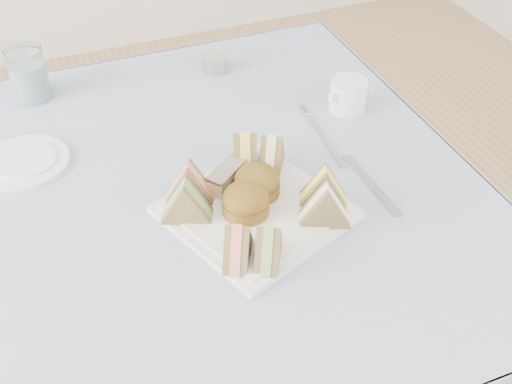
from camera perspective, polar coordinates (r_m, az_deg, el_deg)
name	(u,v)px	position (r m, az deg, el deg)	size (l,w,h in m)	color
table	(198,326)	(1.40, -5.14, -11.76)	(0.90, 0.90, 0.74)	brown
tablecloth	(186,193)	(1.13, -6.24, -0.12)	(1.02, 1.02, 0.01)	#99A8C2
serving_plate	(256,212)	(1.07, 0.00, -1.78)	(0.26, 0.26, 0.01)	white
sandwich_fl_a	(238,242)	(0.96, -1.64, -4.43)	(0.08, 0.04, 0.07)	brown
sandwich_fl_b	(269,243)	(0.96, 1.13, -4.53)	(0.08, 0.04, 0.07)	brown
sandwich_fr_a	(324,185)	(1.06, 6.07, 0.60)	(0.08, 0.04, 0.07)	brown
sandwich_fr_b	(325,203)	(1.03, 6.18, -1.02)	(0.08, 0.04, 0.07)	brown
sandwich_bl_a	(186,200)	(1.03, -6.25, -0.68)	(0.09, 0.04, 0.08)	brown
sandwich_bl_b	(189,181)	(1.07, -5.94, 0.94)	(0.08, 0.04, 0.07)	brown
sandwich_br_a	(272,152)	(1.13, 1.40, 3.58)	(0.08, 0.04, 0.07)	brown
sandwich_br_b	(245,150)	(1.13, -0.96, 3.75)	(0.09, 0.04, 0.08)	brown
scone_left	(246,201)	(1.04, -0.92, -0.81)	(0.08, 0.08, 0.05)	brown
scone_right	(257,182)	(1.08, 0.08, 0.88)	(0.08, 0.08, 0.05)	brown
pastry_slice	(227,177)	(1.10, -2.61, 1.33)	(0.08, 0.03, 0.04)	#CAB888
side_plate	(25,162)	(1.25, -19.83, 2.54)	(0.16, 0.16, 0.01)	white
water_glass	(28,74)	(1.42, -19.60, 9.87)	(0.08, 0.08, 0.11)	white
tea_strainer	(215,64)	(1.45, -3.70, 11.27)	(0.06, 0.06, 0.03)	#B7B7B7
knife	(371,184)	(1.15, 10.19, 0.70)	(0.01, 0.18, 0.00)	#B7B7B7
fork	(324,140)	(1.24, 6.11, 4.66)	(0.01, 0.18, 0.00)	#B7B7B7
creamer_jug	(348,95)	(1.32, 8.19, 8.50)	(0.07, 0.07, 0.07)	white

